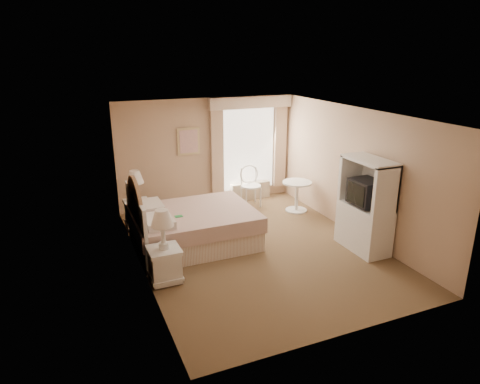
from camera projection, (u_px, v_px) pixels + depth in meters
name	position (u px, v px, depth m)	size (l,w,h in m)	color
room	(257.00, 184.00, 7.57)	(4.21, 5.51, 2.51)	brown
window	(250.00, 145.00, 10.25)	(2.05, 0.22, 2.51)	white
framed_art	(189.00, 141.00, 9.68)	(0.52, 0.04, 0.62)	#D0B580
bed	(188.00, 226.00, 8.01)	(2.24, 1.76, 1.56)	tan
nightstand_near	(164.00, 256.00, 6.70)	(0.49, 0.49, 1.20)	white
nightstand_far	(137.00, 207.00, 8.78)	(0.50, 0.50, 1.21)	white
round_table	(297.00, 191.00, 9.70)	(0.66, 0.66, 0.70)	silver
cafe_chair	(250.00, 182.00, 10.06)	(0.50, 0.50, 0.96)	silver
armoire	(365.00, 213.00, 7.75)	(0.52, 1.03, 1.72)	white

